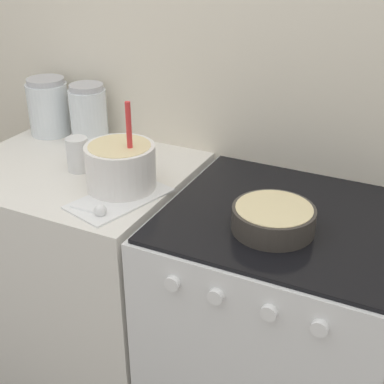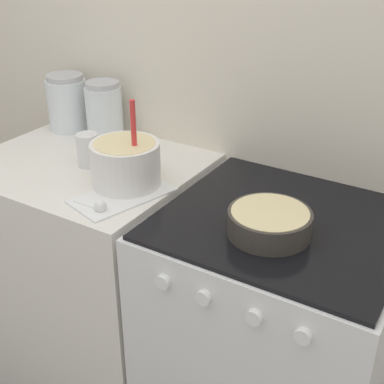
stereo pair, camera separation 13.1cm
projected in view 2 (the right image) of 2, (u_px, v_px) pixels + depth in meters
wall_back at (231, 73)px, 1.76m from camera, size 4.49×0.05×2.40m
countertop_cabinet at (95, 273)px, 2.02m from camera, size 0.75×0.63×0.92m
stove at (273, 345)px, 1.68m from camera, size 0.68×0.64×0.92m
mixing_bowl at (126, 162)px, 1.62m from camera, size 0.21×0.21×0.28m
baking_pan at (269, 222)px, 1.39m from camera, size 0.22×0.22×0.07m
storage_jar_left at (68, 106)px, 2.05m from camera, size 0.15×0.15×0.21m
storage_jar_middle at (105, 114)px, 1.97m from camera, size 0.13×0.13×0.21m
tin_can at (88, 150)px, 1.76m from camera, size 0.07×0.07×0.11m
recipe_page at (123, 195)px, 1.59m from camera, size 0.24×0.33×0.01m
measuring_spoon at (97, 206)px, 1.50m from camera, size 0.12×0.04×0.04m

